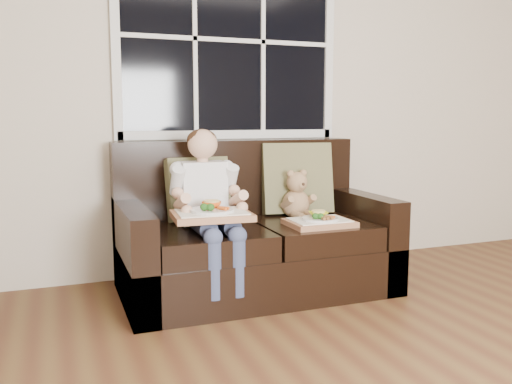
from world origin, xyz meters
name	(u,v)px	position (x,y,z in m)	size (l,w,h in m)	color
window_back	(229,40)	(-0.63, 2.48, 1.65)	(1.62, 0.04, 1.37)	black
loveseat	(252,242)	(-0.63, 2.02, 0.31)	(1.70, 0.92, 0.96)	black
pillow_left	(198,189)	(-0.95, 2.17, 0.65)	(0.42, 0.21, 0.42)	olive
pillow_right	(297,179)	(-0.24, 2.17, 0.69)	(0.52, 0.30, 0.50)	olive
child	(207,195)	(-0.96, 1.89, 0.66)	(0.41, 0.60, 0.92)	silver
teddy_bear	(297,198)	(-0.30, 2.03, 0.58)	(0.21, 0.26, 0.33)	#9D7853
tray_left	(212,214)	(-0.99, 1.69, 0.58)	(0.46, 0.37, 0.10)	#B0724F
tray_right	(319,221)	(-0.29, 1.72, 0.48)	(0.40, 0.30, 0.09)	#B0724F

